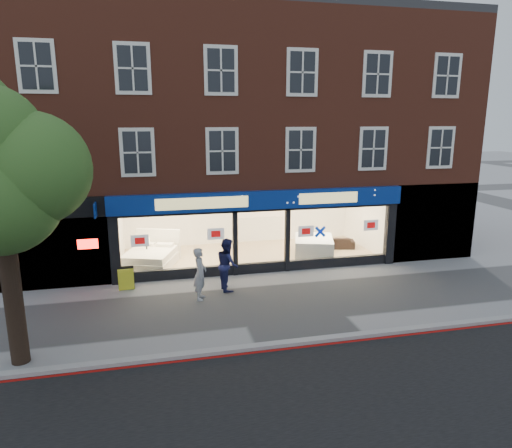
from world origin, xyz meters
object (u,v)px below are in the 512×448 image
object	(u,v)px
sofa	(334,242)
pedestrian_grey	(200,274)
mattress_stack	(314,247)
pedestrian_blue	(227,264)
a_board	(126,279)
display_bed	(151,257)

from	to	relation	value
sofa	pedestrian_grey	world-z (taller)	pedestrian_grey
mattress_stack	pedestrian_blue	bearing A→B (deg)	-145.87
sofa	pedestrian_grey	size ratio (longest dim) A/B	1.01
sofa	a_board	bearing A→B (deg)	32.85
a_board	pedestrian_grey	xyz separation A→B (m)	(2.48, -1.39, 0.47)
a_board	pedestrian_blue	bearing A→B (deg)	-14.93
a_board	display_bed	bearing A→B (deg)	66.76
display_bed	a_board	world-z (taller)	display_bed
sofa	a_board	size ratio (longest dim) A/B	2.13
a_board	sofa	bearing A→B (deg)	15.68
mattress_stack	pedestrian_blue	distance (m)	5.21
display_bed	mattress_stack	world-z (taller)	display_bed
sofa	display_bed	bearing A→B (deg)	19.27
a_board	pedestrian_blue	distance (m)	3.63
mattress_stack	pedestrian_blue	size ratio (longest dim) A/B	1.30
mattress_stack	pedestrian_grey	bearing A→B (deg)	-146.24
display_bed	a_board	bearing A→B (deg)	-90.38
a_board	pedestrian_blue	size ratio (longest dim) A/B	0.45
display_bed	pedestrian_blue	xyz separation A→B (m)	(2.65, -3.11, 0.48)
mattress_stack	sofa	xyz separation A→B (m)	(1.37, 0.94, -0.14)
pedestrian_grey	mattress_stack	bearing A→B (deg)	-40.32
pedestrian_grey	pedestrian_blue	distance (m)	1.23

